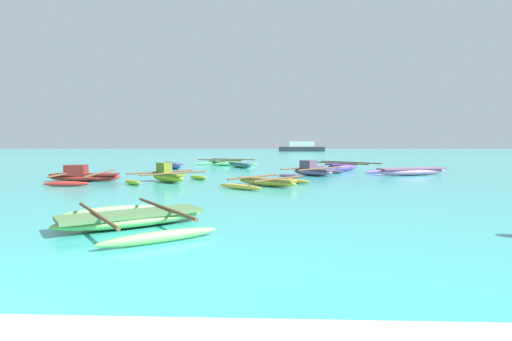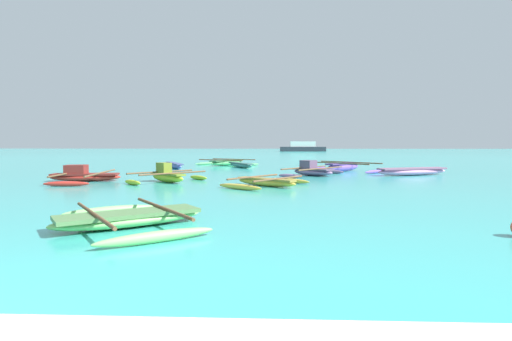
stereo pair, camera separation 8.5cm
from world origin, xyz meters
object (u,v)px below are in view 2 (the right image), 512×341
moored_boat_6 (84,176)px  distant_ferry (303,147)px  moored_boat_1 (130,218)px  moored_boat_3 (167,176)px  moored_boat_8 (266,182)px  moored_boat_0 (343,167)px  moored_boat_9 (174,165)px  moored_boat_4 (227,162)px  moored_boat_7 (312,170)px  moored_boat_2 (241,165)px  moored_boat_5 (412,171)px

moored_boat_6 → distant_ferry: distant_ferry is taller
moored_boat_1 → moored_boat_3: 9.25m
moored_boat_6 → moored_boat_8: (8.07, -1.67, -0.08)m
moored_boat_0 → moored_boat_6: moored_boat_6 is taller
moored_boat_3 → moored_boat_9: size_ratio=0.88×
moored_boat_4 → moored_boat_9: (-3.14, -3.52, -0.01)m
moored_boat_7 → moored_boat_9: size_ratio=1.06×
moored_boat_0 → moored_boat_6: size_ratio=1.03×
moored_boat_0 → moored_boat_6: bearing=162.5°
moored_boat_2 → moored_boat_8: size_ratio=0.89×
moored_boat_3 → moored_boat_4: size_ratio=0.68×
moored_boat_5 → distant_ferry: (-1.17, 61.11, 0.61)m
moored_boat_4 → moored_boat_8: 14.79m
moored_boat_0 → moored_boat_5: (3.08, -2.83, -0.04)m
moored_boat_5 → moored_boat_6: (-15.61, -3.90, 0.02)m
moored_boat_7 → moored_boat_5: bearing=44.6°
moored_boat_6 → moored_boat_7: 10.93m
moored_boat_2 → moored_boat_4: moored_boat_4 is taller
moored_boat_3 → distant_ferry: (10.65, 65.28, 0.56)m
moored_boat_0 → moored_boat_1: 17.58m
moored_boat_3 → moored_boat_6: moored_boat_3 is taller
moored_boat_4 → moored_boat_9: size_ratio=1.30×
moored_boat_5 → moored_boat_7: moored_boat_7 is taller
moored_boat_4 → moored_boat_9: 4.71m
moored_boat_0 → distant_ferry: distant_ferry is taller
moored_boat_4 → moored_boat_1: bearing=-148.9°
moored_boat_5 → moored_boat_8: bearing=-163.1°
moored_boat_2 → moored_boat_4: size_ratio=0.69×
moored_boat_0 → moored_boat_8: bearing=-163.7°
moored_boat_1 → moored_boat_6: (-5.46, 9.36, 0.08)m
moored_boat_4 → moored_boat_6: 13.66m
distant_ferry → moored_boat_4: bearing=-100.4°
moored_boat_4 → moored_boat_7: size_ratio=1.23×
moored_boat_7 → distant_ferry: size_ratio=0.44×
moored_boat_4 → moored_boat_9: moored_boat_4 is taller
moored_boat_9 → moored_boat_5: bearing=43.2°
moored_boat_5 → distant_ferry: bearing=71.5°
moored_boat_3 → moored_boat_9: moored_boat_3 is taller
moored_boat_6 → moored_boat_8: 8.24m
moored_boat_4 → moored_boat_7: bearing=-119.8°
moored_boat_4 → distant_ferry: distant_ferry is taller
moored_boat_0 → distant_ferry: size_ratio=0.52×
moored_boat_3 → moored_boat_6: 3.79m
moored_boat_1 → moored_boat_6: bearing=84.4°
moored_boat_5 → moored_boat_9: (-13.89, 5.34, -0.01)m
moored_boat_0 → moored_boat_5: size_ratio=1.16×
moored_boat_6 → moored_boat_9: bearing=72.6°
moored_boat_5 → moored_boat_6: 16.09m
moored_boat_0 → moored_boat_2: 7.30m
moored_boat_0 → moored_boat_5: 4.19m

